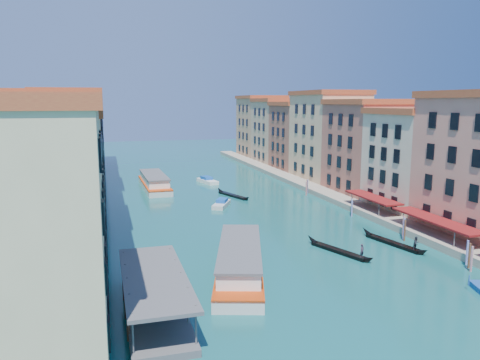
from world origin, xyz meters
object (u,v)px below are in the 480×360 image
object	(u,v)px
vaporetto_far	(154,182)
gondola_right	(394,242)
vaporetto_stop	(155,299)
vaporetto_near	(240,260)
gondola_fore	(339,250)

from	to	relation	value
vaporetto_far	gondola_right	size ratio (longest dim) A/B	1.85
vaporetto_stop	gondola_right	world-z (taller)	vaporetto_stop
vaporetto_far	gondola_right	bearing A→B (deg)	-64.13
vaporetto_stop	vaporetto_near	size ratio (longest dim) A/B	0.77
vaporetto_far	vaporetto_near	bearing A→B (deg)	-87.48
vaporetto_stop	gondola_fore	world-z (taller)	vaporetto_stop
vaporetto_stop	gondola_fore	size ratio (longest dim) A/B	1.52
vaporetto_near	vaporetto_far	bearing A→B (deg)	110.97
vaporetto_far	vaporetto_stop	bearing A→B (deg)	-97.27
vaporetto_stop	gondola_fore	xyz separation A→B (m)	(23.66, 10.97, -1.06)
vaporetto_far	gondola_fore	size ratio (longest dim) A/B	1.96
vaporetto_near	vaporetto_stop	bearing A→B (deg)	-124.73
vaporetto_stop	vaporetto_near	xyz separation A→B (m)	(10.00, 7.89, -0.04)
gondola_right	gondola_fore	bearing A→B (deg)	171.82
vaporetto_near	gondola_fore	distance (m)	14.04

